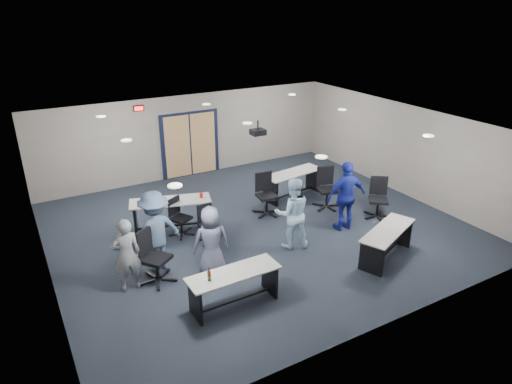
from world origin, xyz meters
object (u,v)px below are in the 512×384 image
chair_loose_right (378,198)px  person_navy (346,196)px  table_front_left (234,283)px  person_gray (126,255)px  table_front_right (387,239)px  chair_back_c (267,195)px  chair_loose_left (156,257)px  table_back_right (293,180)px  table_back_left (171,210)px  person_plaid (211,242)px  chair_back_d (328,188)px  chair_back_a (181,217)px  chair_back_b (209,224)px  person_lightblue (292,213)px  person_back (155,231)px

chair_loose_right → person_navy: person_navy is taller
table_front_left → person_gray: 2.24m
table_front_right → chair_back_c: bearing=86.6°
table_front_left → chair_loose_left: (-1.03, 1.52, 0.08)m
chair_back_c → table_back_right: bearing=33.5°
table_back_left → chair_back_c: bearing=7.7°
chair_loose_left → person_navy: size_ratio=0.65×
chair_loose_right → person_plaid: person_plaid is taller
table_back_left → chair_back_d: 4.38m
chair_back_a → person_plaid: size_ratio=0.62×
table_back_right → chair_back_d: chair_back_d is taller
table_back_right → chair_loose_right: (1.21, -2.32, 0.02)m
chair_loose_right → person_plaid: (-5.06, -0.31, 0.23)m
table_back_left → chair_back_b: bearing=-45.0°
table_front_left → chair_back_a: (0.17, 3.22, -0.02)m
table_back_right → person_navy: bearing=-98.5°
table_front_left → chair_loose_right: size_ratio=1.65×
chair_back_b → person_gray: (-2.24, -1.03, 0.33)m
table_front_left → person_lightblue: size_ratio=1.04×
table_back_right → person_navy: 2.43m
table_front_left → person_back: 2.21m
chair_back_b → person_back: bearing=-164.1°
person_lightblue → table_front_right: bearing=155.6°
table_front_left → chair_back_b: (0.63, 2.55, -0.04)m
chair_back_d → person_plaid: person_plaid is taller
chair_back_c → person_back: person_back is taller
chair_loose_left → chair_loose_right: bearing=-36.8°
chair_loose_left → chair_loose_right: size_ratio=1.07×
chair_back_b → chair_loose_right: (4.53, -1.02, 0.09)m
person_navy → person_back: size_ratio=1.00×
table_front_left → chair_back_b: size_ratio=1.95×
person_lightblue → person_back: (-3.10, 0.63, 0.04)m
chair_back_c → chair_back_d: (1.70, -0.48, 0.01)m
table_back_right → person_gray: 6.03m
person_gray → person_lightblue: bearing=178.6°
chair_loose_right → chair_back_b: bearing=-155.1°
person_navy → table_back_right: bearing=-83.0°
table_front_left → person_back: person_back is taller
table_back_right → chair_back_c: size_ratio=1.72×
table_front_right → table_back_left: bearing=112.4°
chair_back_a → table_front_right: bearing=-71.5°
chair_back_b → table_back_left: bearing=114.0°
table_back_right → chair_back_c: chair_back_c is taller
person_plaid → person_back: person_back is taller
chair_loose_right → table_front_right: bearing=-90.7°
chair_back_c → chair_loose_left: (-3.68, -1.68, 0.02)m
person_navy → person_gray: bearing=6.4°
chair_back_a → chair_back_c: bearing=-29.3°
chair_loose_left → chair_loose_right: 6.18m
chair_back_c → person_back: (-3.51, -1.19, 0.34)m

